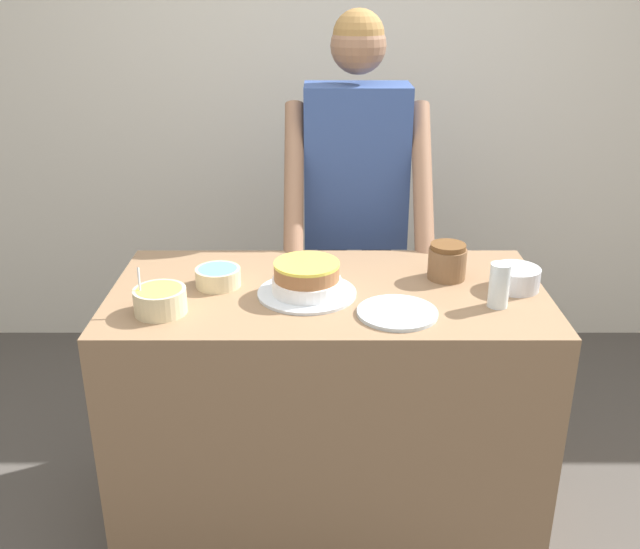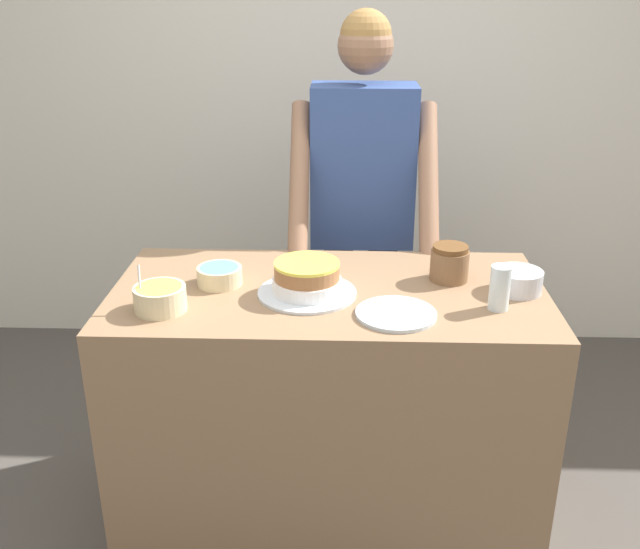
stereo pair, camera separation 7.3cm
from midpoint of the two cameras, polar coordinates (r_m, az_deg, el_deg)
The scene contains 10 objects.
wall_back at distance 3.69m, azimuth 1.91°, elevation 13.74°, with size 10.00×0.05×2.60m.
counter at distance 2.53m, azimuth 1.50°, elevation -10.93°, with size 1.41×0.71×0.94m.
person_baker at distance 2.92m, azimuth 4.12°, elevation 6.63°, with size 0.56×0.49×1.77m.
cake at distance 2.25m, azimuth -0.12°, elevation -0.47°, with size 0.32×0.32×0.11m.
frosting_bowl_white at distance 2.37m, azimuth 16.41°, elevation -0.42°, with size 0.16×0.16×0.07m.
frosting_bowl_yellow at distance 2.19m, azimuth -11.76°, elevation -1.80°, with size 0.16×0.16×0.14m.
frosting_bowl_blue at distance 2.35m, azimuth -7.16°, elevation -0.02°, with size 0.15×0.15×0.06m.
drinking_glass at distance 2.22m, azimuth 15.10°, elevation -1.04°, with size 0.06×0.06×0.14m.
ceramic_plate at distance 2.14m, azimuth 7.07°, elevation -3.15°, with size 0.24×0.24×0.01m.
stoneware_jar at distance 2.40m, azimuth 11.18°, elevation 0.89°, with size 0.13×0.13×0.12m.
Camera 2 is at (0.05, -1.76, 1.87)m, focal length 40.00 mm.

